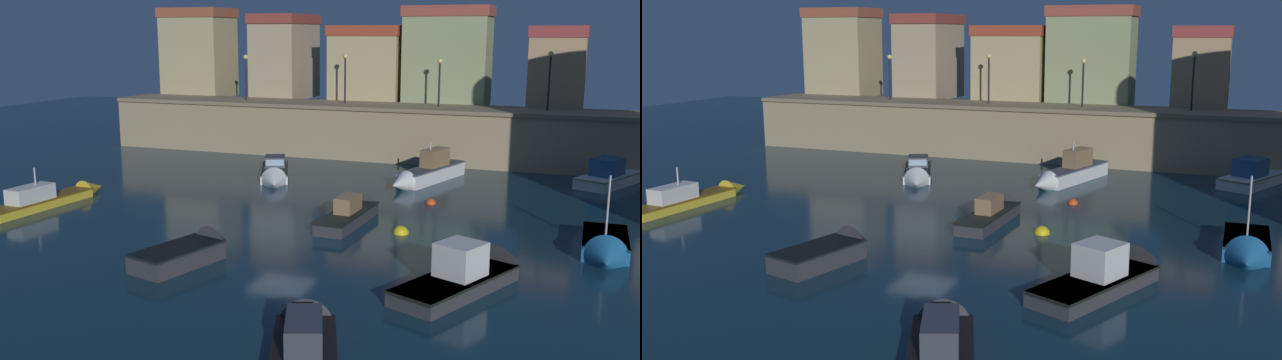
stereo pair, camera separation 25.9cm
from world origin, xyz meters
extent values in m
plane|color=#112D3D|center=(0.00, 0.00, 0.00)|extent=(100.03, 100.03, 0.00)
cube|color=#9E8966|center=(0.00, 18.63, 1.64)|extent=(40.46, 3.92, 3.28)
cube|color=#817053|center=(0.00, 18.63, 3.40)|extent=(40.46, 4.22, 0.24)
cube|color=tan|center=(-16.83, 22.52, 6.28)|extent=(4.77, 3.85, 6.00)
cube|color=#974D32|center=(-16.83, 22.52, 9.63)|extent=(4.96, 4.00, 0.70)
cube|color=tan|center=(-9.96, 23.38, 6.03)|extent=(3.48, 5.58, 5.50)
cube|color=brown|center=(-9.96, 23.38, 9.13)|extent=(3.62, 5.80, 0.70)
cube|color=tan|center=(-3.09, 22.29, 5.61)|extent=(4.97, 3.39, 4.66)
cube|color=#A94027|center=(-3.09, 22.29, 8.29)|extent=(5.16, 3.53, 0.70)
cube|color=#96A06E|center=(2.53, 22.25, 6.25)|extent=(5.56, 3.31, 5.93)
cube|color=#9C4635|center=(2.53, 22.25, 9.56)|extent=(5.78, 3.44, 0.70)
cube|color=tan|center=(9.65, 22.49, 5.58)|extent=(3.42, 3.78, 4.60)
cube|color=#9C3A37|center=(9.65, 22.49, 8.23)|extent=(3.56, 3.93, 0.70)
cylinder|color=black|center=(-10.87, 18.63, 4.93)|extent=(0.12, 0.12, 2.82)
sphere|color=#F9D172|center=(-10.87, 18.63, 6.49)|extent=(0.32, 0.32, 0.32)
cylinder|color=black|center=(-3.54, 18.63, 5.00)|extent=(0.12, 0.12, 2.96)
sphere|color=#F9D172|center=(-3.54, 18.63, 6.63)|extent=(0.32, 0.32, 0.32)
cylinder|color=black|center=(2.76, 18.63, 4.88)|extent=(0.12, 0.12, 2.73)
sphere|color=#F9D172|center=(2.76, 18.63, 6.40)|extent=(0.32, 0.32, 0.32)
cylinder|color=black|center=(9.41, 18.63, 5.15)|extent=(0.12, 0.12, 3.26)
sphere|color=#F9D172|center=(9.41, 18.63, 6.93)|extent=(0.32, 0.32, 0.32)
cube|color=white|center=(13.18, 14.82, 0.30)|extent=(3.85, 5.45, 0.60)
cone|color=white|center=(14.59, 17.74, 0.30)|extent=(2.13, 1.99, 1.69)
cube|color=#62854E|center=(13.18, 14.82, 0.56)|extent=(3.93, 5.56, 0.08)
cube|color=navy|center=(12.93, 14.30, 1.07)|extent=(1.90, 2.09, 0.94)
cube|color=#333338|center=(-1.47, -5.75, 0.35)|extent=(2.39, 3.62, 0.70)
cone|color=#333338|center=(-0.95, -3.74, 0.35)|extent=(1.71, 1.28, 1.52)
cube|color=black|center=(-1.47, -5.75, 0.66)|extent=(2.43, 3.69, 0.08)
cube|color=white|center=(3.80, 12.36, 0.40)|extent=(2.81, 5.71, 0.80)
cone|color=white|center=(2.79, 9.06, 0.40)|extent=(1.53, 1.68, 1.17)
cube|color=slate|center=(3.80, 12.36, 0.76)|extent=(2.86, 5.82, 0.08)
cube|color=olive|center=(3.88, 12.63, 1.29)|extent=(1.38, 2.13, 0.98)
cylinder|color=#B2B2B7|center=(3.72, 12.10, 1.52)|extent=(0.08, 0.08, 1.44)
cube|color=#195689|center=(12.80, 1.75, 0.30)|extent=(1.66, 3.73, 0.60)
cone|color=#195689|center=(12.80, -0.58, 0.30)|extent=(1.57, 1.05, 1.57)
cube|color=#0E2939|center=(12.80, 1.75, 0.56)|extent=(1.69, 3.80, 0.08)
cylinder|color=#B2B2B7|center=(12.80, 1.71, 1.76)|extent=(0.08, 0.08, 2.33)
cube|color=gold|center=(-12.21, -0.56, 0.23)|extent=(1.50, 5.86, 0.45)
cone|color=gold|center=(-11.99, 2.99, 0.23)|extent=(1.18, 1.46, 1.09)
cube|color=brown|center=(-12.21, -0.56, 0.41)|extent=(1.53, 5.98, 0.08)
cube|color=silver|center=(-12.24, -1.14, 0.81)|extent=(1.09, 2.29, 0.71)
cylinder|color=#B2B2B7|center=(-12.22, -0.80, 1.22)|extent=(0.08, 0.08, 1.53)
cone|color=#333338|center=(4.79, -9.01, 0.29)|extent=(1.93, 1.85, 1.53)
cube|color=black|center=(5.92, -11.98, 0.53)|extent=(3.37, 5.40, 0.08)
cube|color=#333842|center=(5.77, -11.58, 0.96)|extent=(1.53, 2.12, 0.79)
cube|color=#99B7C6|center=(5.43, -10.68, 1.00)|extent=(0.78, 0.35, 0.47)
cube|color=white|center=(-4.97, 10.37, 0.24)|extent=(3.23, 4.95, 0.49)
cone|color=white|center=(-3.80, 7.63, 0.24)|extent=(1.83, 1.78, 1.42)
cube|color=slate|center=(-4.97, 10.37, 0.45)|extent=(3.30, 5.05, 0.08)
cube|color=#333842|center=(-5.22, 10.97, 0.78)|extent=(1.61, 1.74, 0.59)
cube|color=#99B7C6|center=(-4.94, 10.32, 0.81)|extent=(0.97, 0.46, 0.36)
cube|color=#333338|center=(8.28, -4.90, 0.26)|extent=(3.57, 5.27, 0.52)
cone|color=#333338|center=(9.55, -2.01, 0.26)|extent=(2.05, 1.93, 1.62)
cube|color=black|center=(8.28, -4.90, 0.48)|extent=(3.64, 5.38, 0.08)
cube|color=silver|center=(8.39, -4.67, 1.06)|extent=(1.72, 1.78, 1.09)
cube|color=#333338|center=(2.37, 1.81, 0.28)|extent=(1.46, 4.70, 0.56)
cone|color=#333338|center=(2.47, 4.74, 0.28)|extent=(1.27, 1.35, 1.22)
cube|color=black|center=(2.37, 1.81, 0.52)|extent=(1.49, 4.80, 0.08)
cube|color=olive|center=(2.37, 1.87, 0.90)|extent=(0.81, 1.59, 0.70)
cube|color=#99B7C6|center=(2.40, 2.65, 0.94)|extent=(0.68, 0.09, 0.42)
sphere|color=yellow|center=(4.91, 1.20, 0.00)|extent=(0.66, 0.66, 0.66)
sphere|color=#EA4C19|center=(4.93, 6.87, 0.00)|extent=(0.51, 0.51, 0.51)
camera|label=1|loc=(12.02, -26.86, 8.20)|focal=40.39mm
camera|label=2|loc=(12.26, -26.77, 8.20)|focal=40.39mm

